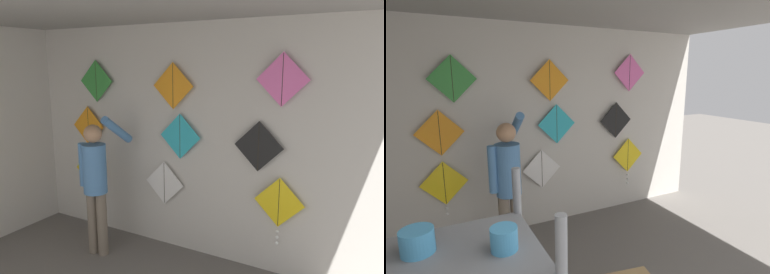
# 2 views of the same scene
# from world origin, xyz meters

# --- Properties ---
(back_panel) EXTENTS (5.18, 0.06, 2.80)m
(back_panel) POSITION_xyz_m (0.00, 4.20, 1.40)
(back_panel) COLOR beige
(back_panel) RESTS_ON ground
(shopkeeper) EXTENTS (0.44, 0.62, 1.74)m
(shopkeeper) POSITION_xyz_m (-0.73, 3.54, 0.98)
(shopkeeper) COLOR #726656
(shopkeeper) RESTS_ON ground
(kite_0) EXTENTS (0.55, 0.04, 0.69)m
(kite_0) POSITION_xyz_m (-1.38, 4.11, 0.82)
(kite_0) COLOR yellow
(kite_1) EXTENTS (0.55, 0.01, 0.55)m
(kite_1) POSITION_xyz_m (-0.12, 4.11, 0.85)
(kite_1) COLOR white
(kite_2) EXTENTS (0.55, 0.04, 0.76)m
(kite_2) POSITION_xyz_m (1.35, 4.11, 0.83)
(kite_2) COLOR yellow
(kite_3) EXTENTS (0.55, 0.01, 0.55)m
(kite_3) POSITION_xyz_m (-1.38, 4.11, 1.47)
(kite_3) COLOR orange
(kite_4) EXTENTS (0.55, 0.01, 0.55)m
(kite_4) POSITION_xyz_m (0.11, 4.11, 1.47)
(kite_4) COLOR #28B2C6
(kite_5) EXTENTS (0.55, 0.01, 0.55)m
(kite_5) POSITION_xyz_m (1.10, 4.11, 1.45)
(kite_5) COLOR black
(kite_6) EXTENTS (0.55, 0.01, 0.55)m
(kite_6) POSITION_xyz_m (-1.19, 4.11, 2.10)
(kite_6) COLOR #338C38
(kite_7) EXTENTS (0.55, 0.01, 0.55)m
(kite_7) POSITION_xyz_m (0.02, 4.11, 2.07)
(kite_7) COLOR orange
(kite_8) EXTENTS (0.55, 0.01, 0.55)m
(kite_8) POSITION_xyz_m (1.33, 4.11, 2.17)
(kite_8) COLOR pink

